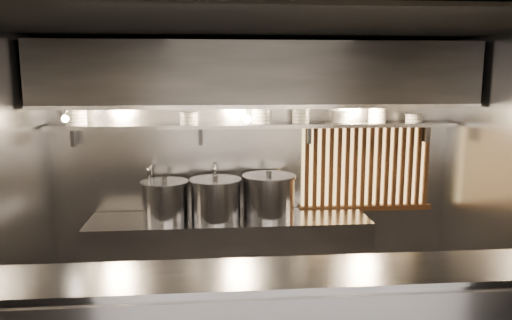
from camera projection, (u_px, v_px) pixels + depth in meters
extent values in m
plane|color=black|center=(270.00, 27.00, 3.98)|extent=(4.50, 4.50, 0.00)
plane|color=gray|center=(254.00, 166.00, 5.68)|extent=(4.50, 0.00, 4.50)
cube|color=#99999E|center=(286.00, 273.00, 3.33)|extent=(4.50, 0.56, 0.03)
cube|color=#99999E|center=(230.00, 258.00, 5.46)|extent=(3.00, 0.70, 0.90)
cube|color=#99999E|center=(256.00, 125.00, 5.43)|extent=(4.40, 0.34, 0.04)
cube|color=#2D2D30|center=(257.00, 75.00, 5.12)|extent=(4.40, 0.80, 0.65)
cube|color=#99999E|center=(261.00, 107.00, 4.78)|extent=(4.40, 0.03, 0.04)
cube|color=#FFCE72|center=(366.00, 166.00, 5.78)|extent=(1.50, 0.02, 0.92)
cube|color=brown|center=(369.00, 124.00, 5.65)|extent=(1.56, 0.06, 0.06)
cube|color=brown|center=(366.00, 208.00, 5.82)|extent=(1.56, 0.06, 0.06)
cube|color=brown|center=(307.00, 168.00, 5.67)|extent=(0.04, 0.04, 0.92)
cube|color=brown|center=(315.00, 168.00, 5.68)|extent=(0.04, 0.04, 0.92)
cube|color=brown|center=(323.00, 168.00, 5.69)|extent=(0.04, 0.04, 0.92)
cube|color=brown|center=(331.00, 167.00, 5.70)|extent=(0.04, 0.04, 0.92)
cube|color=brown|center=(339.00, 167.00, 5.70)|extent=(0.04, 0.04, 0.92)
cube|color=brown|center=(347.00, 167.00, 5.71)|extent=(0.04, 0.04, 0.92)
cube|color=brown|center=(355.00, 167.00, 5.72)|extent=(0.04, 0.04, 0.92)
cube|color=brown|center=(363.00, 167.00, 5.73)|extent=(0.04, 0.04, 0.92)
cube|color=brown|center=(371.00, 167.00, 5.74)|extent=(0.04, 0.04, 0.92)
cube|color=brown|center=(379.00, 167.00, 5.75)|extent=(0.04, 0.04, 0.92)
cube|color=brown|center=(387.00, 166.00, 5.75)|extent=(0.04, 0.04, 0.92)
cube|color=brown|center=(395.00, 166.00, 5.76)|extent=(0.04, 0.04, 0.92)
cube|color=brown|center=(403.00, 166.00, 5.77)|extent=(0.04, 0.04, 0.92)
cube|color=brown|center=(411.00, 166.00, 5.78)|extent=(0.04, 0.04, 0.92)
cube|color=brown|center=(418.00, 166.00, 5.79)|extent=(0.04, 0.04, 0.92)
cube|color=brown|center=(426.00, 166.00, 5.80)|extent=(0.04, 0.04, 0.92)
cylinder|color=silver|center=(152.00, 187.00, 5.57)|extent=(0.03, 0.03, 0.48)
sphere|color=silver|center=(151.00, 166.00, 5.53)|extent=(0.04, 0.04, 0.04)
cylinder|color=silver|center=(150.00, 168.00, 5.40)|extent=(0.03, 0.26, 0.03)
sphere|color=silver|center=(149.00, 170.00, 5.27)|extent=(0.04, 0.04, 0.04)
cylinder|color=silver|center=(149.00, 176.00, 5.29)|extent=(0.03, 0.03, 0.14)
cylinder|color=silver|center=(215.00, 186.00, 5.63)|extent=(0.03, 0.03, 0.48)
sphere|color=silver|center=(215.00, 165.00, 5.59)|extent=(0.04, 0.04, 0.04)
cylinder|color=silver|center=(215.00, 167.00, 5.46)|extent=(0.03, 0.26, 0.03)
sphere|color=silver|center=(215.00, 169.00, 5.34)|extent=(0.04, 0.04, 0.04)
cylinder|color=silver|center=(215.00, 175.00, 5.35)|extent=(0.03, 0.03, 0.14)
cone|color=#99999E|center=(62.00, 112.00, 4.77)|extent=(0.25, 0.27, 0.20)
sphere|color=#FFE0B2|center=(65.00, 119.00, 4.76)|extent=(0.07, 0.07, 0.07)
cylinder|color=#2D2D30|center=(65.00, 103.00, 4.85)|extent=(0.02, 0.22, 0.02)
cylinder|color=#2D2D30|center=(247.00, 112.00, 5.27)|extent=(0.01, 0.01, 0.12)
sphere|color=#FFE0B2|center=(247.00, 119.00, 5.29)|extent=(0.09, 0.09, 0.09)
cylinder|color=#99999E|center=(165.00, 202.00, 5.32)|extent=(0.48, 0.48, 0.38)
cylinder|color=#99999E|center=(165.00, 183.00, 5.28)|extent=(0.51, 0.51, 0.03)
cylinder|color=#2D2D30|center=(164.00, 179.00, 5.27)|extent=(0.06, 0.06, 0.04)
cylinder|color=#99999E|center=(269.00, 197.00, 5.41)|extent=(0.73, 0.73, 0.43)
cylinder|color=#99999E|center=(269.00, 176.00, 5.38)|extent=(0.77, 0.77, 0.03)
cylinder|color=#2D2D30|center=(269.00, 173.00, 5.37)|extent=(0.06, 0.06, 0.04)
cylinder|color=#99999E|center=(216.00, 201.00, 5.30)|extent=(0.66, 0.66, 0.41)
cylinder|color=#99999E|center=(216.00, 180.00, 5.27)|extent=(0.69, 0.69, 0.03)
cylinder|color=#2D2D30|center=(216.00, 177.00, 5.26)|extent=(0.06, 0.06, 0.04)
cylinder|color=white|center=(76.00, 123.00, 5.25)|extent=(0.23, 0.23, 0.03)
cylinder|color=white|center=(76.00, 120.00, 5.25)|extent=(0.23, 0.23, 0.03)
cylinder|color=white|center=(76.00, 116.00, 5.24)|extent=(0.23, 0.23, 0.03)
cylinder|color=white|center=(75.00, 112.00, 5.23)|extent=(0.23, 0.23, 0.03)
cylinder|color=white|center=(75.00, 110.00, 5.23)|extent=(0.24, 0.24, 0.01)
cylinder|color=white|center=(189.00, 122.00, 5.36)|extent=(0.19, 0.19, 0.03)
cylinder|color=white|center=(189.00, 119.00, 5.35)|extent=(0.19, 0.19, 0.03)
cylinder|color=white|center=(189.00, 115.00, 5.34)|extent=(0.19, 0.19, 0.03)
cylinder|color=white|center=(189.00, 113.00, 5.34)|extent=(0.20, 0.20, 0.01)
cylinder|color=white|center=(261.00, 122.00, 5.43)|extent=(0.22, 0.22, 0.03)
cylinder|color=white|center=(261.00, 118.00, 5.42)|extent=(0.22, 0.22, 0.03)
cylinder|color=white|center=(261.00, 115.00, 5.41)|extent=(0.22, 0.22, 0.03)
cylinder|color=white|center=(262.00, 111.00, 5.41)|extent=(0.22, 0.22, 0.03)
cylinder|color=white|center=(262.00, 109.00, 5.40)|extent=(0.23, 0.23, 0.01)
cylinder|color=white|center=(301.00, 121.00, 5.46)|extent=(0.18, 0.18, 0.03)
cylinder|color=white|center=(301.00, 118.00, 5.46)|extent=(0.18, 0.18, 0.03)
cylinder|color=white|center=(301.00, 114.00, 5.45)|extent=(0.18, 0.18, 0.03)
cylinder|color=white|center=(301.00, 111.00, 5.44)|extent=(0.18, 0.18, 0.03)
cylinder|color=white|center=(301.00, 108.00, 5.44)|extent=(0.20, 0.20, 0.01)
cylinder|color=white|center=(340.00, 121.00, 5.50)|extent=(0.18, 0.18, 0.03)
cylinder|color=white|center=(340.00, 118.00, 5.50)|extent=(0.18, 0.18, 0.03)
cylinder|color=white|center=(341.00, 114.00, 5.49)|extent=(0.18, 0.18, 0.03)
cylinder|color=white|center=(341.00, 112.00, 5.49)|extent=(0.20, 0.20, 0.01)
cylinder|color=white|center=(377.00, 121.00, 5.54)|extent=(0.19, 0.19, 0.03)
cylinder|color=white|center=(377.00, 117.00, 5.53)|extent=(0.19, 0.19, 0.03)
cylinder|color=white|center=(377.00, 114.00, 5.53)|extent=(0.19, 0.19, 0.03)
cylinder|color=white|center=(377.00, 111.00, 5.52)|extent=(0.19, 0.19, 0.03)
cylinder|color=white|center=(377.00, 108.00, 5.52)|extent=(0.20, 0.20, 0.01)
cylinder|color=white|center=(414.00, 120.00, 5.58)|extent=(0.18, 0.18, 0.03)
cylinder|color=white|center=(414.00, 117.00, 5.57)|extent=(0.18, 0.18, 0.03)
cylinder|color=white|center=(414.00, 115.00, 5.57)|extent=(0.20, 0.20, 0.01)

